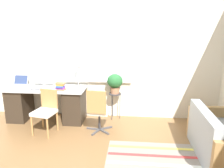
% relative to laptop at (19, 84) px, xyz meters
% --- Properties ---
extents(ground_plane, '(14.00, 14.00, 0.00)m').
position_rel_laptop_xyz_m(ground_plane, '(1.51, -0.43, -0.79)').
color(ground_plane, brown).
extents(wall_back_with_window, '(9.00, 0.12, 2.70)m').
position_rel_laptop_xyz_m(wall_back_with_window, '(1.51, 0.29, 0.56)').
color(wall_back_with_window, white).
rests_on(wall_back_with_window, ground_plane).
extents(desk, '(1.72, 0.65, 0.74)m').
position_rel_laptop_xyz_m(desk, '(0.64, -0.11, -0.40)').
color(desk, '#B2B7BC').
rests_on(desk, ground_plane).
extents(laptop, '(0.33, 0.32, 0.22)m').
position_rel_laptop_xyz_m(laptop, '(0.00, 0.00, 0.00)').
color(laptop, '#B7B7BC').
rests_on(laptop, desk).
extents(monitor, '(0.43, 0.17, 0.38)m').
position_rel_laptop_xyz_m(monitor, '(0.56, 0.02, 0.14)').
color(monitor, silver).
rests_on(monitor, desk).
extents(keyboard, '(0.34, 0.13, 0.02)m').
position_rel_laptop_xyz_m(keyboard, '(0.56, -0.24, -0.04)').
color(keyboard, slate).
rests_on(keyboard, desk).
extents(mouse, '(0.04, 0.07, 0.03)m').
position_rel_laptop_xyz_m(mouse, '(0.82, -0.27, -0.03)').
color(mouse, slate).
rests_on(mouse, desk).
extents(desk_lamp, '(0.14, 0.14, 0.49)m').
position_rel_laptop_xyz_m(desk_lamp, '(1.32, 0.08, 0.35)').
color(desk_lamp, '#ADADB2').
rests_on(desk_lamp, desk).
extents(book_stack, '(0.20, 0.17, 0.16)m').
position_rel_laptop_xyz_m(book_stack, '(1.02, -0.23, 0.03)').
color(book_stack, olive).
rests_on(book_stack, desk).
extents(desk_chair_wooden, '(0.47, 0.48, 0.84)m').
position_rel_laptop_xyz_m(desk_chair_wooden, '(0.84, -0.66, -0.33)').
color(desk_chair_wooden, '#B2844C').
rests_on(desk_chair_wooden, ground_plane).
extents(office_chair_swivel, '(0.52, 0.52, 0.89)m').
position_rel_laptop_xyz_m(office_chair_swivel, '(1.86, -0.57, -0.33)').
color(office_chair_swivel, '#47474C').
rests_on(office_chair_swivel, ground_plane).
extents(couch_loveseat, '(0.79, 1.38, 0.76)m').
position_rel_laptop_xyz_m(couch_loveseat, '(3.92, -1.22, -0.52)').
color(couch_loveseat, '#9EA8B2').
rests_on(couch_loveseat, ground_plane).
extents(plant_stand, '(0.27, 0.27, 0.59)m').
position_rel_laptop_xyz_m(plant_stand, '(2.13, 0.12, -0.26)').
color(plant_stand, '#333338').
rests_on(plant_stand, ground_plane).
extents(potted_plant, '(0.34, 0.34, 0.43)m').
position_rel_laptop_xyz_m(potted_plant, '(2.13, 0.12, 0.06)').
color(potted_plant, '#9E6B4C').
rests_on(potted_plant, plant_stand).
extents(floor_rug_striped, '(1.54, 0.84, 0.01)m').
position_rel_laptop_xyz_m(floor_rug_striped, '(2.89, -1.32, -0.79)').
color(floor_rug_striped, gray).
rests_on(floor_rug_striped, ground_plane).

